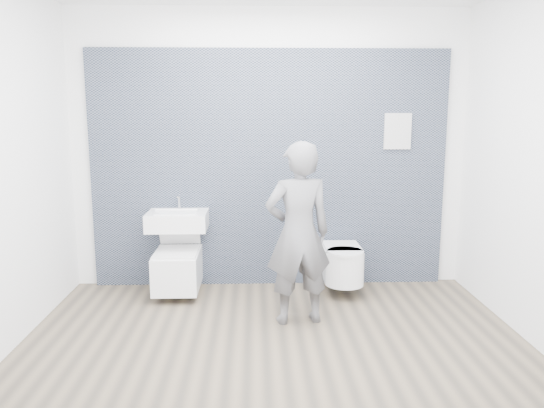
{
  "coord_description": "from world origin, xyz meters",
  "views": [
    {
      "loc": [
        -0.15,
        -3.91,
        1.8
      ],
      "look_at": [
        0.0,
        0.6,
        1.0
      ],
      "focal_mm": 35.0,
      "sensor_mm": 36.0,
      "label": 1
    }
  ],
  "objects_px": {
    "washbasin": "(178,220)",
    "toilet_rounded": "(343,264)",
    "toilet_square": "(178,267)",
    "visitor": "(298,234)"
  },
  "relations": [
    {
      "from": "washbasin",
      "to": "toilet_rounded",
      "type": "height_order",
      "value": "washbasin"
    },
    {
      "from": "toilet_square",
      "to": "visitor",
      "type": "bearing_deg",
      "value": -32.3
    },
    {
      "from": "washbasin",
      "to": "toilet_square",
      "type": "height_order",
      "value": "washbasin"
    },
    {
      "from": "toilet_rounded",
      "to": "washbasin",
      "type": "bearing_deg",
      "value": 176.46
    },
    {
      "from": "washbasin",
      "to": "toilet_rounded",
      "type": "distance_m",
      "value": 1.69
    },
    {
      "from": "washbasin",
      "to": "toilet_rounded",
      "type": "bearing_deg",
      "value": -3.54
    },
    {
      "from": "toilet_rounded",
      "to": "visitor",
      "type": "xyz_separation_m",
      "value": [
        -0.5,
        -0.7,
        0.48
      ]
    },
    {
      "from": "toilet_square",
      "to": "toilet_rounded",
      "type": "bearing_deg",
      "value": -0.43
    },
    {
      "from": "toilet_square",
      "to": "toilet_rounded",
      "type": "height_order",
      "value": "toilet_square"
    },
    {
      "from": "washbasin",
      "to": "visitor",
      "type": "height_order",
      "value": "visitor"
    }
  ]
}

